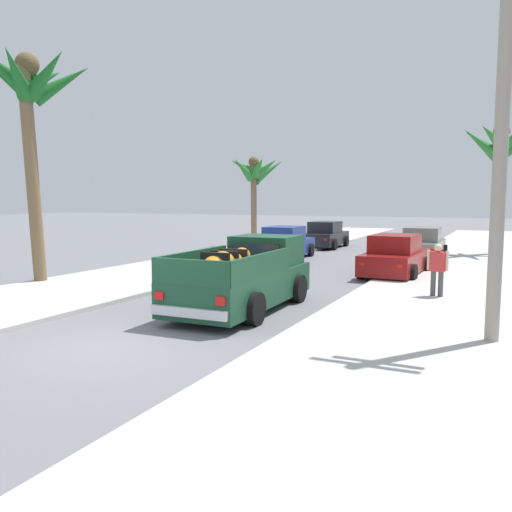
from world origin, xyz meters
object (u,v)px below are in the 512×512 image
(pedestrian, at_px, (437,268))
(palm_tree_left_fore, at_px, (255,173))
(car_right_near, at_px, (422,245))
(palm_tree_left_mid, at_px, (500,150))
(car_right_mid, at_px, (395,257))
(car_left_near, at_px, (285,244))
(palm_tree_right_mid, at_px, (31,98))
(car_left_mid, at_px, (325,235))
(pickup_truck, at_px, (245,277))
(utility_pole, at_px, (502,122))

(pedestrian, bearing_deg, palm_tree_left_fore, 132.38)
(car_right_near, xyz_separation_m, palm_tree_left_mid, (3.05, 3.37, 4.52))
(car_right_mid, height_order, pedestrian, pedestrian)
(car_left_near, height_order, palm_tree_right_mid, palm_tree_right_mid)
(car_right_mid, distance_m, palm_tree_right_mid, 13.57)
(car_left_mid, bearing_deg, car_right_near, -34.01)
(palm_tree_left_fore, bearing_deg, palm_tree_right_mid, -90.68)
(car_left_near, xyz_separation_m, palm_tree_left_mid, (9.11, 5.54, 4.52))
(car_left_mid, bearing_deg, car_left_near, -89.68)
(pickup_truck, distance_m, car_left_mid, 17.88)
(palm_tree_left_fore, bearing_deg, pickup_truck, -64.96)
(palm_tree_left_fore, bearing_deg, palm_tree_left_mid, 1.29)
(pickup_truck, relative_size, car_right_near, 1.22)
(car_right_near, xyz_separation_m, pedestrian, (1.84, -10.12, 0.20))
(palm_tree_left_fore, xyz_separation_m, utility_pole, (13.55, -17.57, -0.16))
(car_left_mid, distance_m, utility_pole, 21.17)
(palm_tree_left_mid, xyz_separation_m, pedestrian, (-1.21, -13.48, -4.32))
(car_left_near, relative_size, car_left_mid, 1.01)
(palm_tree_left_mid, relative_size, pedestrian, 4.11)
(car_right_mid, relative_size, palm_tree_left_fore, 0.80)
(car_left_mid, xyz_separation_m, car_right_mid, (5.96, -9.94, 0.00))
(car_left_near, distance_m, palm_tree_left_fore, 7.62)
(car_left_near, distance_m, car_left_mid, 6.28)
(car_left_near, height_order, car_right_near, same)
(utility_pole, bearing_deg, palm_tree_right_mid, 173.63)
(pickup_truck, distance_m, car_right_mid, 7.93)
(pedestrian, bearing_deg, car_left_near, 134.82)
(car_left_mid, xyz_separation_m, palm_tree_right_mid, (-4.29, -17.08, 5.32))
(pedestrian, bearing_deg, utility_pole, -70.86)
(car_left_mid, relative_size, pedestrian, 2.70)
(car_left_mid, bearing_deg, pedestrian, -60.86)
(car_right_mid, bearing_deg, pickup_truck, -107.30)
(car_left_near, height_order, palm_tree_left_fore, palm_tree_left_fore)
(palm_tree_left_fore, distance_m, palm_tree_right_mid, 16.12)
(car_left_near, bearing_deg, palm_tree_left_mid, 31.31)
(palm_tree_right_mid, distance_m, utility_pole, 13.95)
(pedestrian, bearing_deg, car_left_mid, 119.14)
(car_left_mid, height_order, car_right_mid, same)
(palm_tree_right_mid, xyz_separation_m, utility_pole, (13.74, -1.53, -1.80))
(car_left_near, bearing_deg, pickup_truck, -72.41)
(palm_tree_left_fore, bearing_deg, utility_pole, -52.35)
(utility_pole, bearing_deg, pedestrian, 109.14)
(utility_pole, bearing_deg, car_left_near, 127.37)
(car_left_near, bearing_deg, car_right_mid, -31.74)
(car_right_mid, bearing_deg, car_left_near, 148.26)
(palm_tree_left_mid, xyz_separation_m, utility_pole, (0.31, -17.87, -1.01))
(car_left_near, xyz_separation_m, car_left_mid, (-0.03, 6.28, 0.00))
(car_right_mid, xyz_separation_m, pedestrian, (1.98, -4.28, 0.20))
(palm_tree_left_mid, distance_m, utility_pole, 17.90)
(car_right_near, height_order, palm_tree_left_fore, palm_tree_left_fore)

